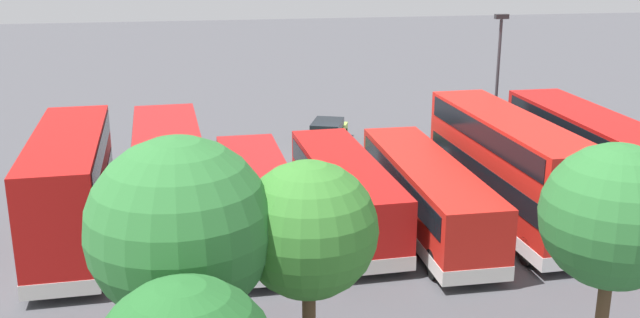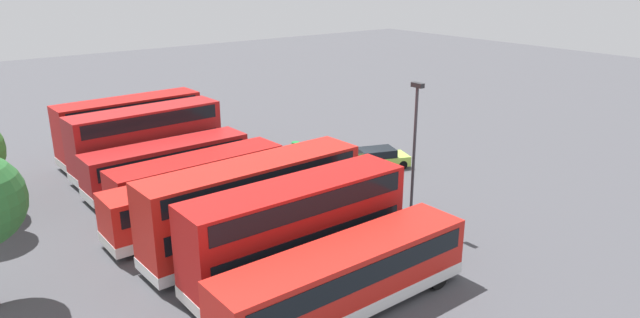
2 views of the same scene
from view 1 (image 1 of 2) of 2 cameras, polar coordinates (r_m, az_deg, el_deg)
The scene contains 14 objects.
ground_plane at distance 41.68m, azimuth 1.20°, elevation 0.35°, with size 140.00×140.00×0.00m, color #47474C.
bus_double_decker_second at distance 33.99m, azimuth 19.73°, elevation -0.20°, with size 2.76×10.87×4.55m.
bus_double_decker_third at distance 32.35m, azimuth 14.14°, elevation -0.54°, with size 3.07×11.74×4.55m.
bus_single_deck_fourth at distance 30.92m, azimuth 8.18°, elevation -2.62°, with size 2.72×11.72×2.95m.
bus_single_deck_fifth at distance 30.82m, azimuth 1.92°, elevation -2.52°, with size 3.08×10.67×2.95m.
bus_single_deck_sixth at distance 29.98m, azimuth -4.79°, elevation -3.13°, with size 2.87×10.54×2.95m.
bus_double_decker_seventh at distance 29.67m, azimuth -11.47°, elevation -1.95°, with size 3.09×10.27×4.55m.
bus_double_decker_far_end at distance 30.27m, azimuth -18.58°, elevation -2.13°, with size 3.04×10.40×4.55m.
car_hatchback_silver at distance 43.56m, azimuth 0.59°, elevation 2.03°, with size 3.08×4.48×1.43m.
lamp_post_tall at distance 40.23m, azimuth 13.45°, elevation 6.09°, with size 0.70×0.30×7.93m.
waste_bin_yellow at distance 40.23m, azimuth -7.28°, elevation 0.30°, with size 0.60×0.60×0.95m, color #197F33.
tree_midleft at distance 21.06m, azimuth 21.63°, elevation -4.16°, with size 3.92×3.92×6.69m.
tree_midright at distance 19.02m, azimuth -0.89°, elevation -5.51°, with size 3.60×3.60×6.42m.
tree_rightmost at distance 18.45m, azimuth -10.68°, elevation -5.36°, with size 4.62×4.62×7.27m.
Camera 1 is at (7.56, 39.25, 11.82)m, focal length 41.72 mm.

